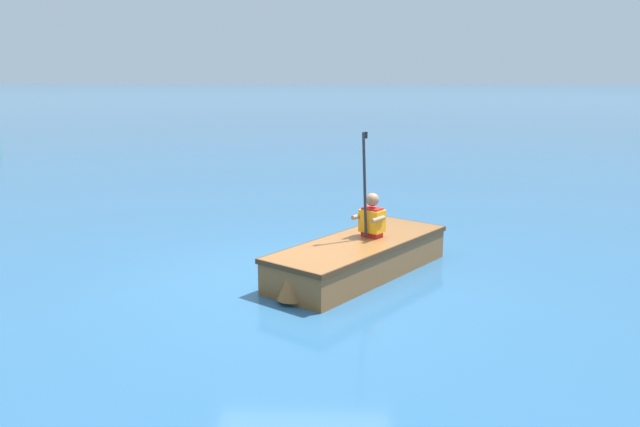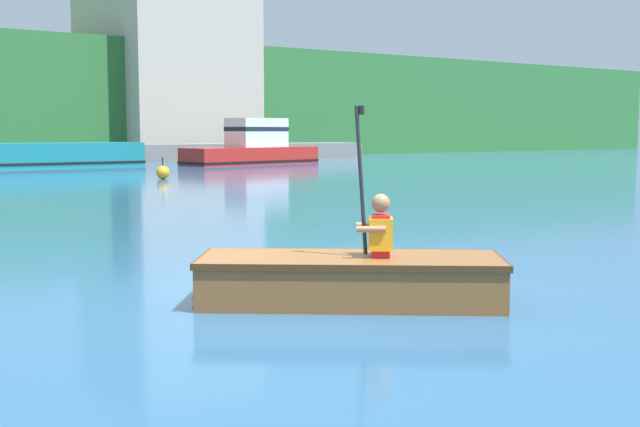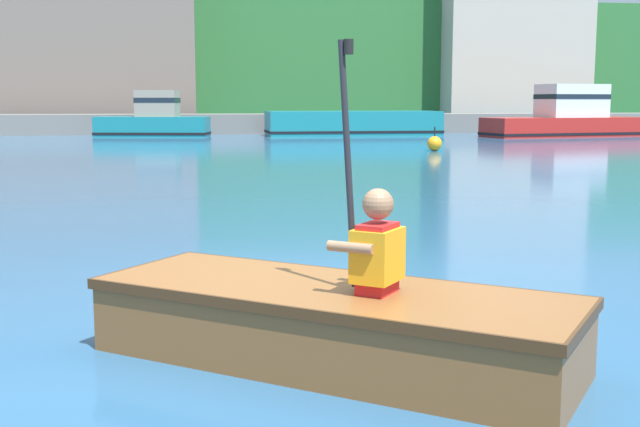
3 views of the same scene
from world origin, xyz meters
name	(u,v)px [view 2 (image 2 of 3)]	position (x,y,z in m)	size (l,w,h in m)	color
ground_plane	(278,294)	(0.00, 0.00, 0.00)	(300.00, 300.00, 0.00)	#28567F
waterfront_tower_far	(162,29)	(16.30, 41.27, 7.91)	(8.11, 12.13, 15.79)	#B2A899
moored_boat_dock_west_end	(253,148)	(14.86, 27.16, 0.77)	(7.32, 3.35, 2.19)	red
moored_boat_dock_center_far	(54,155)	(6.11, 29.52, 0.50)	(7.57, 2.73, 1.06)	#197A84
rowboat_foreground	(346,277)	(0.29, -0.72, 0.25)	(2.79, 2.42, 0.44)	brown
person_paddler	(379,227)	(0.53, -0.90, 0.70)	(0.45, 0.45, 1.36)	red
channel_buoy	(163,172)	(6.49, 18.25, 0.22)	(0.44, 0.44, 0.72)	orange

